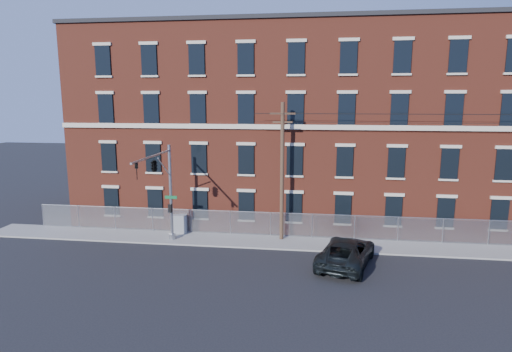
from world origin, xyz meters
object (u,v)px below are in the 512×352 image
object	(u,v)px
traffic_signal_mast	(158,174)
utility_pole_near	(282,169)
utility_cabinet	(179,224)
pickup_truck	(346,252)

from	to	relation	value
traffic_signal_mast	utility_pole_near	xyz separation A→B (m)	(8.00, 3.42, -0.05)
utility_pole_near	utility_cabinet	size ratio (longest dim) A/B	7.00
utility_pole_near	utility_cabinet	bearing A→B (deg)	177.11
pickup_truck	utility_cabinet	world-z (taller)	pickup_truck
traffic_signal_mast	pickup_truck	xyz separation A→B (m)	(12.40, -0.80, -4.54)
traffic_signal_mast	utility_cabinet	world-z (taller)	traffic_signal_mast
traffic_signal_mast	utility_cabinet	bearing A→B (deg)	88.79
utility_cabinet	pickup_truck	bearing A→B (deg)	-30.12
utility_pole_near	pickup_truck	world-z (taller)	utility_pole_near
utility_cabinet	traffic_signal_mast	bearing A→B (deg)	-100.78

